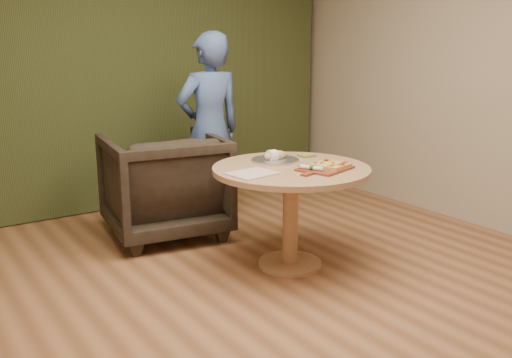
{
  "coord_description": "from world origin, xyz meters",
  "views": [
    {
      "loc": [
        -1.9,
        -2.43,
        1.64
      ],
      "look_at": [
        -0.1,
        0.25,
        0.84
      ],
      "focal_mm": 40.0,
      "sensor_mm": 36.0,
      "label": 1
    }
  ],
  "objects": [
    {
      "name": "bread_roll",
      "position": [
        0.53,
        0.94,
        0.79
      ],
      "size": [
        0.19,
        0.09,
        0.09
      ],
      "color": "tan",
      "rests_on": "serving_tray"
    },
    {
      "name": "pizza_paddle",
      "position": [
        0.65,
        0.51,
        0.76
      ],
      "size": [
        0.47,
        0.37,
        0.01
      ],
      "rotation": [
        0.0,
        0.0,
        0.3
      ],
      "color": "brown",
      "rests_on": "pedestal_table"
    },
    {
      "name": "armchair",
      "position": [
        0.05,
        1.87,
        0.48
      ],
      "size": [
        1.05,
        1.0,
        0.96
      ],
      "primitive_type": "imported",
      "rotation": [
        0.0,
        0.0,
        3.0
      ],
      "color": "black",
      "rests_on": "ground"
    },
    {
      "name": "green_packet",
      "position": [
        0.84,
        0.93,
        0.76
      ],
      "size": [
        0.12,
        0.1,
        0.02
      ],
      "primitive_type": "cube",
      "rotation": [
        0.0,
        0.0,
        -0.03
      ],
      "color": "#5E652D",
      "rests_on": "pedestal_table"
    },
    {
      "name": "room_shell",
      "position": [
        0.0,
        0.0,
        1.4
      ],
      "size": [
        5.04,
        6.04,
        2.84
      ],
      "color": "#9C633E",
      "rests_on": "ground"
    },
    {
      "name": "person_standing",
      "position": [
        0.56,
        1.96,
        0.85
      ],
      "size": [
        0.63,
        0.42,
        1.7
      ],
      "primitive_type": "imported",
      "rotation": [
        0.0,
        0.0,
        3.12
      ],
      "color": "#3E558A",
      "rests_on": "ground"
    },
    {
      "name": "flatbread_pizza",
      "position": [
        0.72,
        0.52,
        0.78
      ],
      "size": [
        0.28,
        0.28,
        0.04
      ],
      "rotation": [
        0.0,
        0.0,
        0.3
      ],
      "color": "#E7B65A",
      "rests_on": "pizza_paddle"
    },
    {
      "name": "pedestal_table",
      "position": [
        0.52,
        0.72,
        0.61
      ],
      "size": [
        1.13,
        1.13,
        0.75
      ],
      "rotation": [
        0.0,
        0.0,
        0.07
      ],
      "color": "tan",
      "rests_on": "ground"
    },
    {
      "name": "curtain",
      "position": [
        0.0,
        2.9,
        1.4
      ],
      "size": [
        4.8,
        0.14,
        2.78
      ],
      "primitive_type": "cube",
      "color": "#2C3518",
      "rests_on": "ground"
    },
    {
      "name": "cutlery_roll",
      "position": [
        0.54,
        0.51,
        0.78
      ],
      "size": [
        0.11,
        0.19,
        0.03
      ],
      "rotation": [
        0.0,
        0.0,
        0.45
      ],
      "color": "silver",
      "rests_on": "pizza_paddle"
    },
    {
      "name": "newspaper",
      "position": [
        0.16,
        0.68,
        0.76
      ],
      "size": [
        0.33,
        0.29,
        0.01
      ],
      "primitive_type": "cube",
      "rotation": [
        0.0,
        0.0,
        0.14
      ],
      "color": "white",
      "rests_on": "pedestal_table"
    },
    {
      "name": "serving_tray",
      "position": [
        0.54,
        0.94,
        0.76
      ],
      "size": [
        0.36,
        0.36,
        0.02
      ],
      "color": "silver",
      "rests_on": "pedestal_table"
    }
  ]
}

